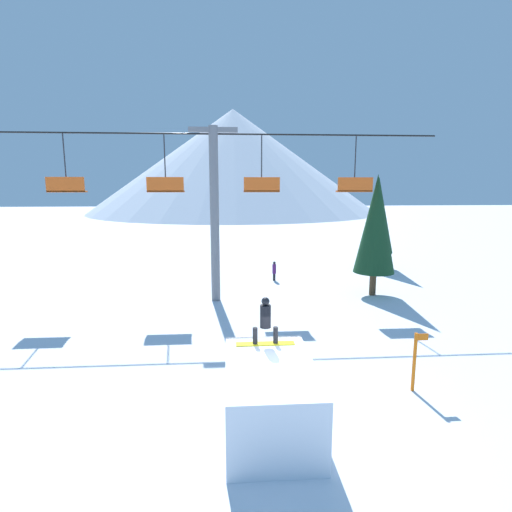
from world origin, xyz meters
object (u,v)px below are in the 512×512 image
object	(u,v)px
snowboarder	(265,322)
distant_skier	(274,270)
trail_marker	(415,360)
pine_tree_near	(376,224)
snow_ramp	(270,397)

from	to	relation	value
snowboarder	distant_skier	xyz separation A→B (m)	(1.91, 14.27, -1.66)
snowboarder	trail_marker	xyz separation A→B (m)	(4.37, 0.30, -1.38)
pine_tree_near	distant_skier	bearing A→B (deg)	143.40
pine_tree_near	distant_skier	xyz separation A→B (m)	(-5.00, 3.71, -3.21)
snowboarder	pine_tree_near	size ratio (longest dim) A/B	0.24
snow_ramp	pine_tree_near	size ratio (longest dim) A/B	0.55
snowboarder	pine_tree_near	world-z (taller)	pine_tree_near
trail_marker	pine_tree_near	bearing A→B (deg)	76.12
snow_ramp	snowboarder	size ratio (longest dim) A/B	2.26
snowboarder	pine_tree_near	xyz separation A→B (m)	(6.91, 10.56, 1.55)
snow_ramp	distant_skier	size ratio (longest dim) A/B	2.92
pine_tree_near	trail_marker	size ratio (longest dim) A/B	3.69
pine_tree_near	trail_marker	world-z (taller)	pine_tree_near
snow_ramp	snowboarder	bearing A→B (deg)	89.94
snowboarder	trail_marker	distance (m)	4.60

